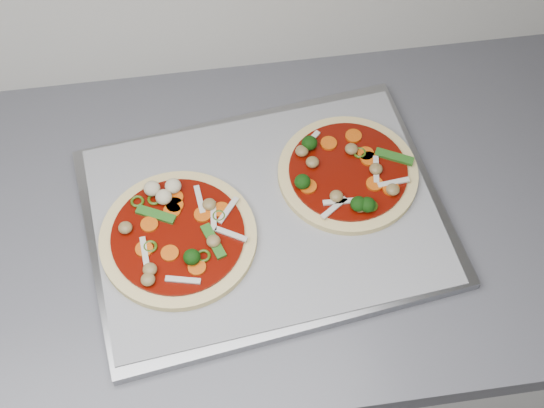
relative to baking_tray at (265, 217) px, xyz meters
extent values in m
cube|color=gray|center=(0.00, 0.00, 0.00)|extent=(0.56, 0.44, 0.02)
cube|color=gray|center=(0.00, 0.00, 0.01)|extent=(0.52, 0.41, 0.00)
cylinder|color=#E9D380|center=(-0.13, -0.03, 0.02)|extent=(0.26, 0.26, 0.01)
cylinder|color=#680D00|center=(-0.13, -0.03, 0.02)|extent=(0.22, 0.22, 0.00)
cylinder|color=#D45D15|center=(-0.13, 0.03, 0.03)|extent=(0.03, 0.03, 0.00)
ellipsoid|color=olive|center=(-0.20, -0.01, 0.03)|extent=(0.03, 0.03, 0.01)
ellipsoid|color=olive|center=(-0.08, 0.01, 0.03)|extent=(0.03, 0.03, 0.01)
ellipsoid|color=olive|center=(-0.17, -0.08, 0.03)|extent=(0.03, 0.03, 0.01)
cylinder|color=#D45D15|center=(-0.14, -0.06, 0.03)|extent=(0.03, 0.03, 0.00)
torus|color=#304A0D|center=(-0.17, -0.04, 0.03)|extent=(0.02, 0.02, 0.00)
cylinder|color=#D45D15|center=(-0.11, -0.08, 0.03)|extent=(0.03, 0.03, 0.00)
ellipsoid|color=olive|center=(-0.17, -0.09, 0.03)|extent=(0.03, 0.03, 0.01)
ellipsoid|color=#153D0C|center=(-0.11, -0.07, 0.04)|extent=(0.03, 0.03, 0.02)
torus|color=#304A0D|center=(-0.09, -0.07, 0.03)|extent=(0.02, 0.02, 0.00)
cylinder|color=#D45D15|center=(-0.17, -0.01, 0.03)|extent=(0.03, 0.03, 0.00)
ellipsoid|color=beige|center=(-0.13, 0.05, 0.04)|extent=(0.03, 0.03, 0.02)
torus|color=#304A0D|center=(-0.07, -0.01, 0.03)|extent=(0.03, 0.03, 0.00)
cylinder|color=#D45D15|center=(-0.17, -0.04, 0.03)|extent=(0.03, 0.03, 0.00)
cube|color=beige|center=(-0.09, 0.03, 0.03)|extent=(0.01, 0.05, 0.00)
cube|color=beige|center=(-0.07, -0.01, 0.03)|extent=(0.01, 0.05, 0.00)
torus|color=#304A0D|center=(-0.16, 0.04, 0.03)|extent=(0.03, 0.03, 0.00)
cube|color=beige|center=(-0.05, 0.00, 0.03)|extent=(0.04, 0.04, 0.00)
cube|color=#286820|center=(-0.16, 0.01, 0.03)|extent=(0.06, 0.04, 0.00)
cube|color=#286820|center=(-0.08, -0.05, 0.03)|extent=(0.03, 0.06, 0.00)
cylinder|color=#D45D15|center=(-0.13, 0.01, 0.03)|extent=(0.03, 0.03, 0.00)
cube|color=beige|center=(-0.17, -0.05, 0.03)|extent=(0.01, 0.05, 0.00)
ellipsoid|color=beige|center=(-0.16, 0.05, 0.04)|extent=(0.03, 0.03, 0.02)
cylinder|color=#D45D15|center=(-0.09, 0.00, 0.03)|extent=(0.04, 0.04, 0.00)
ellipsoid|color=olive|center=(-0.08, -0.05, 0.03)|extent=(0.02, 0.02, 0.01)
cube|color=beige|center=(-0.05, -0.04, 0.03)|extent=(0.05, 0.03, 0.00)
torus|color=#304A0D|center=(-0.18, 0.03, 0.03)|extent=(0.02, 0.02, 0.00)
cylinder|color=#D45D15|center=(-0.06, 0.00, 0.03)|extent=(0.03, 0.03, 0.00)
ellipsoid|color=beige|center=(-0.14, 0.03, 0.04)|extent=(0.03, 0.03, 0.02)
cube|color=beige|center=(-0.13, -0.10, 0.03)|extent=(0.05, 0.02, 0.00)
cylinder|color=#D45D15|center=(-0.13, 0.02, 0.03)|extent=(0.03, 0.03, 0.00)
cylinder|color=#E9D380|center=(0.13, 0.05, 0.02)|extent=(0.29, 0.29, 0.01)
cylinder|color=#680D00|center=(0.13, 0.05, 0.02)|extent=(0.24, 0.24, 0.00)
ellipsoid|color=#153D0C|center=(0.14, -0.02, 0.04)|extent=(0.03, 0.03, 0.02)
ellipsoid|color=olive|center=(0.19, 0.00, 0.03)|extent=(0.02, 0.02, 0.01)
ellipsoid|color=#153D0C|center=(0.06, 0.03, 0.04)|extent=(0.03, 0.03, 0.02)
cube|color=beige|center=(0.10, -0.02, 0.03)|extent=(0.04, 0.03, 0.00)
ellipsoid|color=olive|center=(0.13, -0.02, 0.03)|extent=(0.02, 0.02, 0.01)
torus|color=#304A0D|center=(0.15, -0.02, 0.03)|extent=(0.02, 0.02, 0.00)
ellipsoid|color=olive|center=(0.17, 0.04, 0.03)|extent=(0.02, 0.02, 0.01)
cylinder|color=#D45D15|center=(0.16, 0.02, 0.03)|extent=(0.03, 0.03, 0.00)
cylinder|color=#D45D15|center=(0.07, 0.03, 0.03)|extent=(0.03, 0.03, 0.00)
ellipsoid|color=olive|center=(0.14, 0.08, 0.03)|extent=(0.02, 0.02, 0.01)
cube|color=beige|center=(0.19, 0.02, 0.03)|extent=(0.05, 0.01, 0.00)
ellipsoid|color=olive|center=(0.10, 0.00, 0.03)|extent=(0.03, 0.03, 0.01)
cylinder|color=#D45D15|center=(0.19, 0.01, 0.03)|extent=(0.03, 0.03, 0.00)
cylinder|color=#D45D15|center=(0.16, 0.07, 0.03)|extent=(0.03, 0.03, 0.00)
cylinder|color=#D45D15|center=(0.17, 0.06, 0.03)|extent=(0.03, 0.03, 0.00)
torus|color=#304A0D|center=(0.15, 0.08, 0.03)|extent=(0.03, 0.03, 0.00)
ellipsoid|color=olive|center=(0.08, 0.07, 0.03)|extent=(0.02, 0.02, 0.01)
cube|color=beige|center=(0.11, -0.01, 0.03)|extent=(0.05, 0.01, 0.00)
ellipsoid|color=#153D0C|center=(0.08, 0.10, 0.04)|extent=(0.03, 0.03, 0.02)
cube|color=#286820|center=(0.20, 0.06, 0.03)|extent=(0.06, 0.04, 0.00)
ellipsoid|color=#153D0C|center=(0.13, -0.02, 0.04)|extent=(0.03, 0.03, 0.02)
ellipsoid|color=olive|center=(0.07, 0.09, 0.03)|extent=(0.03, 0.03, 0.01)
cube|color=beige|center=(0.17, 0.04, 0.03)|extent=(0.02, 0.05, 0.00)
cylinder|color=#D45D15|center=(0.11, 0.10, 0.03)|extent=(0.03, 0.03, 0.00)
cube|color=beige|center=(0.08, 0.11, 0.03)|extent=(0.04, 0.04, 0.00)
cylinder|color=#D45D15|center=(0.15, 0.11, 0.03)|extent=(0.03, 0.03, 0.00)
camera|label=1|loc=(-0.07, -0.57, 0.94)|focal=50.00mm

